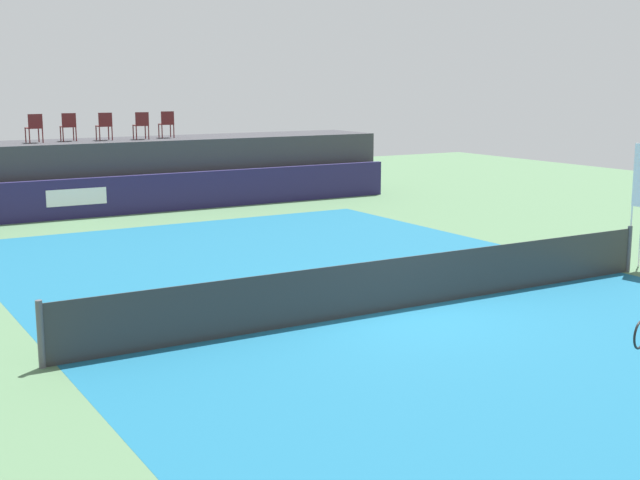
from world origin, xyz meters
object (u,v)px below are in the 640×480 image
object	(u,v)px
spectator_chair_center	(104,125)
spectator_chair_right	(141,124)
spectator_chair_left	(68,126)
net_post_near	(41,334)
spectator_chair_far_left	(34,127)
spectator_chair_far_right	(167,123)
net_post_far	(629,249)

from	to	relation	value
spectator_chair_center	spectator_chair_right	world-z (taller)	same
spectator_chair_left	net_post_near	size ratio (longest dim) A/B	0.89
spectator_chair_far_left	spectator_chair_right	bearing A→B (deg)	-1.56
spectator_chair_left	spectator_chair_right	size ratio (longest dim) A/B	1.00
spectator_chair_far_left	spectator_chair_far_right	size ratio (longest dim) A/B	1.00
spectator_chair_center	net_post_near	distance (m)	16.27
spectator_chair_far_left	spectator_chair_center	xyz separation A→B (m)	(2.20, 0.06, 0.00)
spectator_chair_left	spectator_chair_center	xyz separation A→B (m)	(1.10, -0.18, 0.00)
spectator_chair_left	spectator_chair_right	distance (m)	2.30
spectator_chair_far_left	spectator_chair_far_right	distance (m)	4.38
spectator_chair_far_right	net_post_near	distance (m)	17.30
spectator_chair_far_left	spectator_chair_far_right	world-z (taller)	same
spectator_chair_center	net_post_near	xyz separation A→B (m)	(-5.58, -15.13, -2.19)
spectator_chair_far_left	net_post_far	distance (m)	17.70
spectator_chair_far_left	spectator_chair_center	size ratio (longest dim) A/B	1.00
spectator_chair_far_left	net_post_far	size ratio (longest dim) A/B	0.89
spectator_chair_center	spectator_chair_right	size ratio (longest dim) A/B	1.00
spectator_chair_right	spectator_chair_left	bearing A→B (deg)	171.65
spectator_chair_far_right	net_post_near	size ratio (longest dim) A/B	0.89
net_post_near	spectator_chair_far_left	bearing A→B (deg)	77.36
spectator_chair_right	net_post_near	bearing A→B (deg)	-114.28
net_post_far	spectator_chair_far_right	bearing A→B (deg)	106.89
spectator_chair_far_left	spectator_chair_center	bearing A→B (deg)	1.55
spectator_chair_far_left	net_post_near	size ratio (longest dim) A/B	0.89
spectator_chair_center	spectator_chair_right	bearing A→B (deg)	-7.36
spectator_chair_center	spectator_chair_right	distance (m)	1.18
spectator_chair_left	net_post_far	bearing A→B (deg)	-62.64
spectator_chair_left	net_post_near	bearing A→B (deg)	-106.31
spectator_chair_far_left	spectator_chair_left	world-z (taller)	same
spectator_chair_far_right	net_post_far	size ratio (longest dim) A/B	0.89
spectator_chair_center	spectator_chair_far_right	world-z (taller)	same
spectator_chair_left	net_post_near	world-z (taller)	spectator_chair_left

